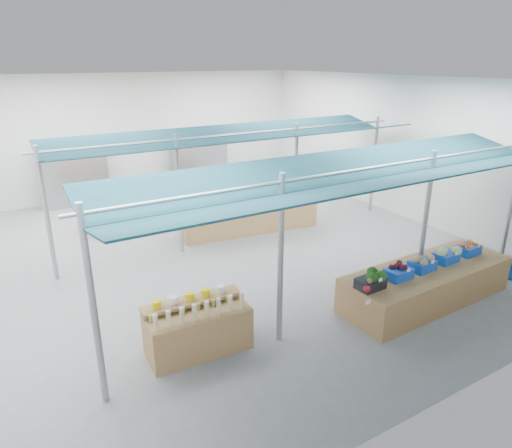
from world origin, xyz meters
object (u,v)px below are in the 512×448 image
at_px(bottle_shelf, 197,328).
at_px(veg_counter, 426,284).
at_px(vendor_right, 248,192).
at_px(vendor_left, 194,201).
at_px(fruit_counter, 249,217).

height_order(bottle_shelf, veg_counter, bottle_shelf).
relative_size(bottle_shelf, vendor_right, 1.12).
bearing_deg(vendor_left, veg_counter, 116.71).
height_order(fruit_counter, vendor_left, vendor_left).
distance_m(veg_counter, vendor_right, 6.44).
height_order(bottle_shelf, vendor_left, vendor_left).
height_order(veg_counter, fruit_counter, fruit_counter).
bearing_deg(vendor_right, fruit_counter, 68.49).
bearing_deg(veg_counter, vendor_left, 108.08).
bearing_deg(veg_counter, bottle_shelf, 168.42).
bearing_deg(bottle_shelf, fruit_counter, 54.61).
distance_m(bottle_shelf, veg_counter, 4.73).
bearing_deg(veg_counter, fruit_counter, 100.00).
height_order(veg_counter, vendor_right, vendor_right).
bearing_deg(bottle_shelf, vendor_left, 70.13).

